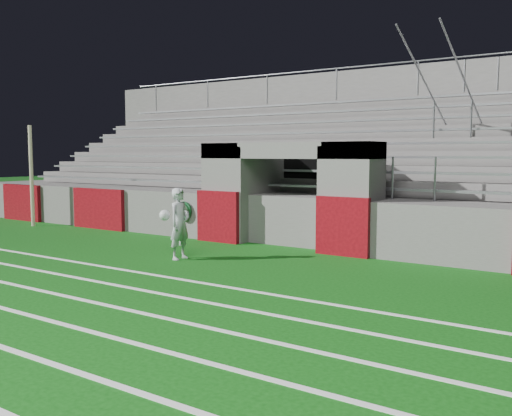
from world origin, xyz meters
The scene contains 5 objects.
ground centered at (0.00, 0.00, 0.00)m, with size 90.00×90.00×0.00m, color #0C490D.
field_post centered at (-8.81, 2.22, 1.61)m, with size 0.12×0.12×3.22m, color beige.
stadium_structure centered at (0.00, 7.97, 1.49)m, with size 26.00×8.48×5.42m.
goalkeeper_with_ball centered at (-0.98, 0.54, 0.80)m, with size 0.60×0.59×1.58m.
hose_coil centered at (-2.98, 2.93, 0.75)m, with size 0.51×0.14×0.52m.
Camera 1 is at (7.44, -8.76, 2.32)m, focal length 40.00 mm.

